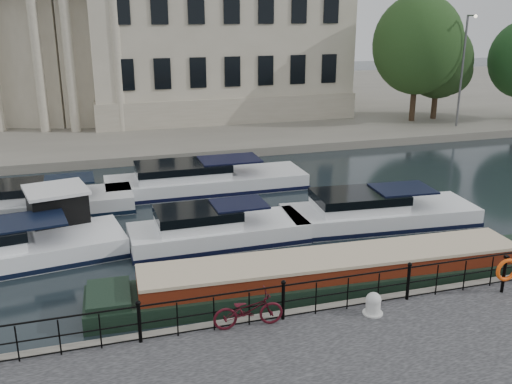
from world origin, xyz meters
TOP-DOWN VIEW (x-y plane):
  - ground_plane at (0.00, 0.00)m, footprint 160.00×160.00m
  - far_bank at (0.00, 39.00)m, footprint 120.00×42.00m
  - railing at (0.00, -2.25)m, footprint 24.14×0.14m
  - civic_building at (-1.00, 34.71)m, footprint 53.55×31.84m
  - lamp_posts at (26.00, 20.70)m, footprint 8.24×1.55m
  - bicycle at (-1.05, -2.34)m, footprint 2.00×0.77m
  - mooring_bollard at (2.59, -2.72)m, footprint 0.59×0.59m
  - life_ring_post at (7.07, -2.78)m, footprint 0.76×0.20m
  - narrowboat at (2.65, 0.03)m, footprint 16.26×2.93m
  - harbour_hut at (-6.25, 7.50)m, footprint 3.66×3.25m
  - cabin_cruisers at (-1.55, 7.85)m, footprint 24.29×10.37m
  - trees at (22.87, 22.94)m, footprint 14.68×7.96m

SIDE VIEW (x-z plane):
  - ground_plane at x=0.00m, z-range 0.00..0.00m
  - far_bank at x=0.00m, z-range 0.00..0.55m
  - narrowboat at x=2.65m, z-range -0.43..1.16m
  - cabin_cruisers at x=-1.55m, z-range -0.63..1.36m
  - mooring_bollard at x=2.59m, z-range 0.53..1.20m
  - harbour_hut at x=-6.25m, z-range -0.15..2.05m
  - bicycle at x=-1.05m, z-range 0.55..1.59m
  - railing at x=0.00m, z-range 0.59..1.81m
  - life_ring_post at x=7.07m, z-range 0.71..1.94m
  - lamp_posts at x=26.00m, z-range 0.76..8.83m
  - trees at x=22.87m, z-range 0.76..10.38m
  - civic_building at x=-1.00m, z-range -1.39..15.46m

